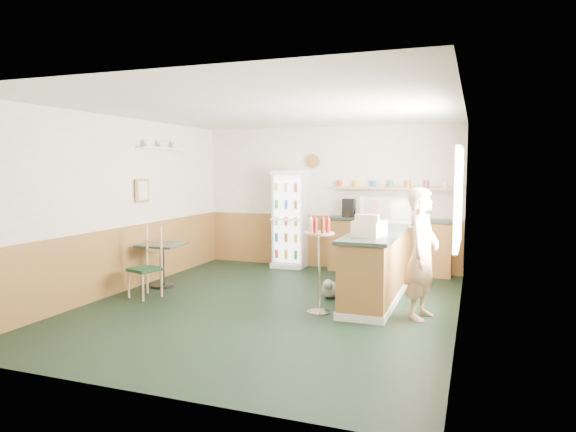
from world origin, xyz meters
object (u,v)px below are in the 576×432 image
at_px(condiment_stand, 319,250).
at_px(cafe_table, 162,257).
at_px(cafe_chair, 148,260).
at_px(shopkeeper, 422,254).
at_px(drinks_fridge, 290,219).
at_px(display_case, 387,211).
at_px(cash_register, 369,229).

height_order(condiment_stand, cafe_table, condiment_stand).
relative_size(cafe_table, cafe_chair, 0.67).
bearing_deg(shopkeeper, drinks_fridge, 57.94).
height_order(cafe_table, cafe_chair, cafe_chair).
distance_m(drinks_fridge, display_case, 2.35).
height_order(shopkeeper, cafe_table, shopkeeper).
bearing_deg(display_case, cafe_chair, -151.53).
bearing_deg(drinks_fridge, cafe_table, -120.35).
height_order(cash_register, cafe_chair, cash_register).
relative_size(drinks_fridge, cafe_chair, 1.77).
bearing_deg(drinks_fridge, display_case, -28.65).
bearing_deg(cafe_chair, shopkeeper, 20.27).
bearing_deg(cafe_table, condiment_stand, -11.36).
bearing_deg(cafe_chair, condiment_stand, 17.15).
height_order(shopkeeper, cafe_chair, shopkeeper).
xyz_separation_m(display_case, cafe_table, (-3.40, -1.20, -0.74)).
relative_size(cash_register, cafe_chair, 0.36).
bearing_deg(cash_register, condiment_stand, -138.93).
xyz_separation_m(condiment_stand, cafe_chair, (-2.66, -0.01, -0.29)).
xyz_separation_m(drinks_fridge, display_case, (2.04, -1.12, 0.31)).
distance_m(display_case, cafe_table, 3.68).
bearing_deg(shopkeeper, cafe_chair, 105.28).
bearing_deg(condiment_stand, shopkeeper, 9.57).
xyz_separation_m(shopkeeper, cafe_table, (-4.10, 0.34, -0.34)).
distance_m(cash_register, cafe_chair, 3.32).
xyz_separation_m(drinks_fridge, shopkeeper, (2.74, -2.66, -0.10)).
height_order(drinks_fridge, condiment_stand, drinks_fridge).
xyz_separation_m(cash_register, cafe_chair, (-3.26, -0.33, -0.56)).
bearing_deg(drinks_fridge, shopkeeper, -44.11).
height_order(drinks_fridge, shopkeeper, drinks_fridge).
height_order(display_case, cafe_table, display_case).
height_order(cash_register, cafe_table, cash_register).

